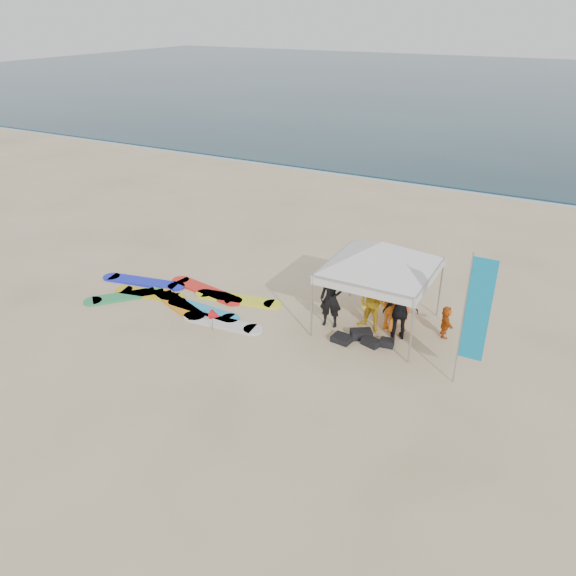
# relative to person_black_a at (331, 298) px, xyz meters

# --- Properties ---
(ground) EXTENTS (120.00, 120.00, 0.00)m
(ground) POSITION_rel_person_black_a_xyz_m (-0.92, -3.24, -0.83)
(ground) COLOR beige
(ground) RESTS_ON ground
(ocean) EXTENTS (160.00, 84.00, 0.08)m
(ocean) POSITION_rel_person_black_a_xyz_m (-0.92, 56.76, -0.79)
(ocean) COLOR #0C2633
(ocean) RESTS_ON ground
(shoreline_foam) EXTENTS (160.00, 1.20, 0.01)m
(shoreline_foam) POSITION_rel_person_black_a_xyz_m (-0.92, 14.96, -0.83)
(shoreline_foam) COLOR silver
(shoreline_foam) RESTS_ON ground
(person_black_a) EXTENTS (0.67, 0.51, 1.67)m
(person_black_a) POSITION_rel_person_black_a_xyz_m (0.00, 0.00, 0.00)
(person_black_a) COLOR black
(person_black_a) RESTS_ON ground
(person_yellow) EXTENTS (0.84, 0.70, 1.57)m
(person_yellow) POSITION_rel_person_black_a_xyz_m (1.06, 0.33, -0.05)
(person_yellow) COLOR yellow
(person_yellow) RESTS_ON ground
(person_orange_a) EXTENTS (1.23, 1.04, 1.66)m
(person_orange_a) POSITION_rel_person_black_a_xyz_m (1.54, 0.57, -0.01)
(person_orange_a) COLOR orange
(person_orange_a) RESTS_ON ground
(person_black_b) EXTENTS (1.01, 0.73, 1.59)m
(person_black_b) POSITION_rel_person_black_a_xyz_m (1.88, 0.25, -0.04)
(person_black_b) COLOR black
(person_black_b) RESTS_ON ground
(person_orange_b) EXTENTS (1.02, 0.85, 1.78)m
(person_orange_b) POSITION_rel_person_black_a_xyz_m (1.45, 1.46, 0.06)
(person_orange_b) COLOR #D44512
(person_orange_b) RESTS_ON ground
(person_seated) EXTENTS (0.56, 0.86, 0.89)m
(person_seated) POSITION_rel_person_black_a_xyz_m (2.94, 0.92, -0.39)
(person_seated) COLOR #C65411
(person_seated) RESTS_ON ground
(canopy_tent) EXTENTS (3.81, 3.81, 2.87)m
(canopy_tent) POSITION_rel_person_black_a_xyz_m (1.13, 0.58, 1.67)
(canopy_tent) COLOR #A5A5A8
(canopy_tent) RESTS_ON ground
(feather_flag) EXTENTS (0.56, 0.04, 3.34)m
(feather_flag) POSITION_rel_person_black_a_xyz_m (3.91, -1.05, 1.13)
(feather_flag) COLOR #A5A5A8
(feather_flag) RESTS_ON ground
(marker_pennant) EXTENTS (0.28, 0.28, 0.64)m
(marker_pennant) POSITION_rel_person_black_a_xyz_m (-2.59, -1.79, -0.34)
(marker_pennant) COLOR #A5A5A8
(marker_pennant) RESTS_ON ground
(gear_pile) EXTENTS (1.59, 0.94, 0.22)m
(gear_pile) POSITION_rel_person_black_a_xyz_m (1.10, -0.39, -0.74)
(gear_pile) COLOR black
(gear_pile) RESTS_ON ground
(surfboard_spread) EXTENTS (5.91, 2.85, 0.07)m
(surfboard_spread) POSITION_rel_person_black_a_xyz_m (-4.53, -0.74, -0.80)
(surfboard_spread) COLOR #29A0DC
(surfboard_spread) RESTS_ON ground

